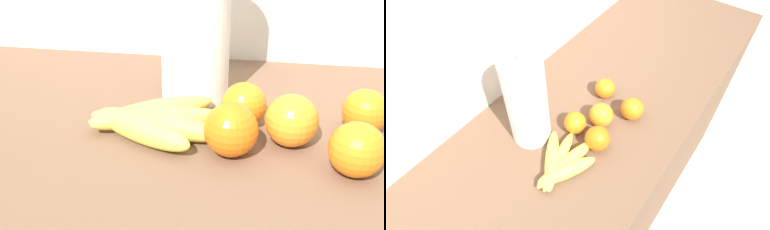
{
  "view_description": "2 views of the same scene",
  "coord_description": "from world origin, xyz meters",
  "views": [
    {
      "loc": [
        -0.14,
        -0.66,
        1.26
      ],
      "look_at": [
        -0.24,
        -0.06,
        0.95
      ],
      "focal_mm": 43.16,
      "sensor_mm": 36.0,
      "label": 1
    },
    {
      "loc": [
        -0.68,
        -0.38,
        1.72
      ],
      "look_at": [
        -0.18,
        -0.02,
        1.01
      ],
      "focal_mm": 30.07,
      "sensor_mm": 36.0,
      "label": 2
    }
  ],
  "objects": [
    {
      "name": "wall_back",
      "position": [
        0.0,
        0.33,
        0.65
      ],
      "size": [
        2.14,
        0.06,
        1.3
      ],
      "primitive_type": "cube",
      "color": "silver",
      "rests_on": "ground"
    },
    {
      "name": "banana_bunch",
      "position": [
        -0.3,
        -0.05,
        0.93
      ],
      "size": [
        0.22,
        0.19,
        0.04
      ],
      "color": "#E2D24C",
      "rests_on": "counter"
    },
    {
      "name": "orange_back_left",
      "position": [
        0.02,
        0.01,
        0.95
      ],
      "size": [
        0.07,
        0.07,
        0.07
      ],
      "primitive_type": "sphere",
      "color": "orange",
      "rests_on": "counter"
    },
    {
      "name": "orange_front",
      "position": [
        -0.17,
        -0.0,
        0.95
      ],
      "size": [
        0.07,
        0.07,
        0.07
      ],
      "primitive_type": "sphere",
      "color": "orange",
      "rests_on": "counter"
    },
    {
      "name": "orange_right",
      "position": [
        -0.09,
        -0.05,
        0.95
      ],
      "size": [
        0.08,
        0.08,
        0.08
      ],
      "primitive_type": "sphere",
      "color": "orange",
      "rests_on": "counter"
    },
    {
      "name": "orange_far_right",
      "position": [
        -0.01,
        -0.12,
        0.95
      ],
      "size": [
        0.07,
        0.07,
        0.07
      ],
      "primitive_type": "sphere",
      "color": "orange",
      "rests_on": "counter"
    },
    {
      "name": "orange_center",
      "position": [
        -0.18,
        -0.09,
        0.95
      ],
      "size": [
        0.08,
        0.08,
        0.08
      ],
      "primitive_type": "sphere",
      "color": "orange",
      "rests_on": "counter"
    },
    {
      "name": "paper_towel_roll",
      "position": [
        -0.26,
        0.1,
        1.06
      ],
      "size": [
        0.12,
        0.12,
        0.33
      ],
      "color": "white",
      "rests_on": "counter"
    }
  ]
}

